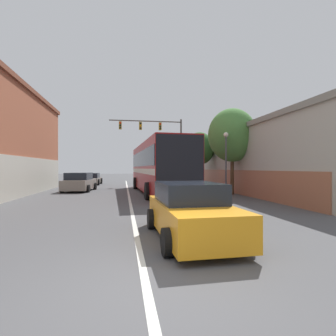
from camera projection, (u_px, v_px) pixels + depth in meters
The scene contains 11 objects.
ground_plane at pixel (147, 290), 3.85m from camera, with size 160.00×160.00×0.00m, color #4C4C4F.
lane_center_line at pixel (129, 195), 17.40m from camera, with size 0.14×39.49×0.01m.
building_right_storefront at pixel (251, 160), 23.03m from camera, with size 6.85×26.16×4.74m.
bus at pixel (158, 166), 18.86m from camera, with size 3.21×12.80×3.51m.
hatchback_foreground at pixel (190, 212), 6.76m from camera, with size 2.01×4.03×1.42m.
parked_car_left_near at pixel (91, 179), 28.49m from camera, with size 2.09×4.37×1.26m.
parked_car_left_mid at pixel (79, 182), 20.49m from camera, with size 2.38×4.28×1.44m.
traffic_signal_gantry at pixel (159, 136), 27.55m from camera, with size 7.62×0.36×7.01m.
street_lamp at pixel (226, 160), 16.22m from camera, with size 0.30×0.30×4.03m.
street_tree_near at pixel (232, 135), 17.89m from camera, with size 3.31×2.98×5.87m.
street_tree_far at pixel (200, 149), 23.00m from camera, with size 2.59×2.33×4.94m.
Camera 1 is at (-0.34, -3.85, 1.80)m, focal length 28.00 mm.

